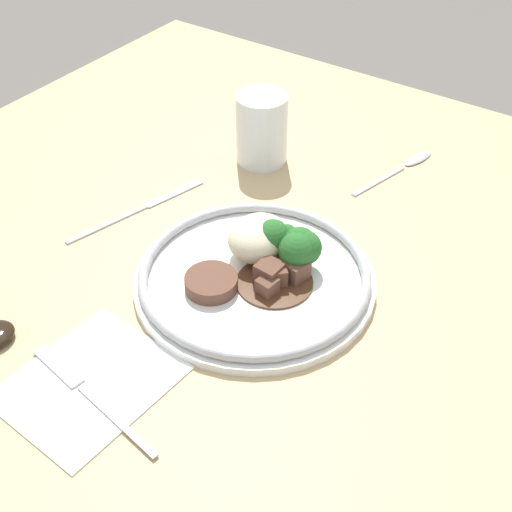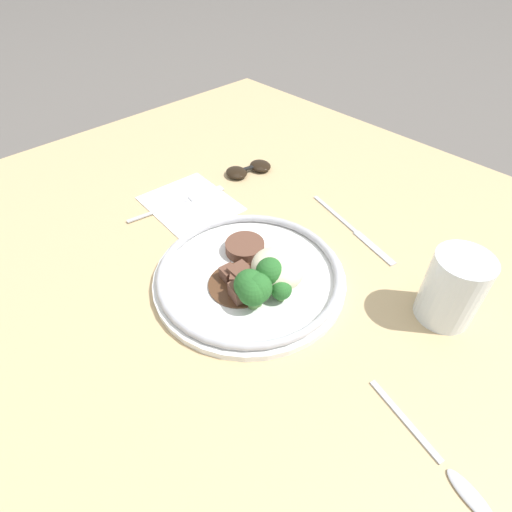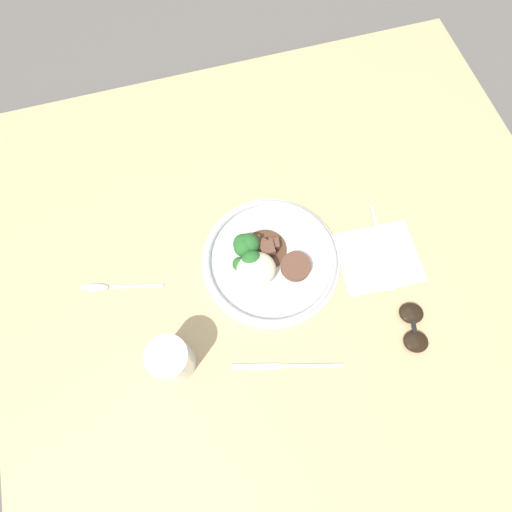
{
  "view_description": "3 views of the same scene",
  "coord_description": "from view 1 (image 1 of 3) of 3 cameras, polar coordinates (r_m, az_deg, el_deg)",
  "views": [
    {
      "loc": [
        -0.47,
        -0.37,
        0.6
      ],
      "look_at": [
        0.03,
        -0.02,
        0.08
      ],
      "focal_mm": 50.0,
      "sensor_mm": 36.0,
      "label": 1
    },
    {
      "loc": [
        0.34,
        -0.3,
        0.46
      ],
      "look_at": [
        0.03,
        0.0,
        0.06
      ],
      "focal_mm": 28.0,
      "sensor_mm": 36.0,
      "label": 2
    },
    {
      "loc": [
        0.14,
        0.24,
        0.81
      ],
      "look_at": [
        0.07,
        -0.03,
        0.05
      ],
      "focal_mm": 28.0,
      "sensor_mm": 36.0,
      "label": 3
    }
  ],
  "objects": [
    {
      "name": "napkin",
      "position": [
        0.75,
        -13.18,
        -9.87
      ],
      "size": [
        0.17,
        0.15,
        0.0
      ],
      "color": "white",
      "rests_on": "dining_table"
    },
    {
      "name": "spoon",
      "position": [
        1.06,
        12.11,
        7.21
      ],
      "size": [
        0.17,
        0.05,
        0.01
      ],
      "rotation": [
        0.0,
        0.0,
        -0.25
      ],
      "color": "#B7B7BC",
      "rests_on": "dining_table"
    },
    {
      "name": "knife",
      "position": [
        0.97,
        -9.07,
        3.81
      ],
      "size": [
        0.21,
        0.06,
        0.0
      ],
      "rotation": [
        0.0,
        0.0,
        -0.26
      ],
      "color": "#B7B7BC",
      "rests_on": "dining_table"
    },
    {
      "name": "juice_glass",
      "position": [
        1.03,
        0.46,
        9.89
      ],
      "size": [
        0.07,
        0.07,
        0.1
      ],
      "color": "orange",
      "rests_on": "dining_table"
    },
    {
      "name": "dining_table",
      "position": [
        0.84,
        -2.71,
        -4.01
      ],
      "size": [
        1.2,
        1.13,
        0.03
      ],
      "color": "tan",
      "rests_on": "ground"
    },
    {
      "name": "plate",
      "position": [
        0.83,
        0.35,
        -1.01
      ],
      "size": [
        0.28,
        0.28,
        0.06
      ],
      "color": "white",
      "rests_on": "dining_table"
    },
    {
      "name": "ground_plane",
      "position": [
        0.85,
        -2.68,
        -4.78
      ],
      "size": [
        8.0,
        8.0,
        0.0
      ],
      "primitive_type": "plane",
      "color": "#5B5651"
    },
    {
      "name": "fork",
      "position": [
        0.75,
        -13.75,
        -10.22
      ],
      "size": [
        0.04,
        0.19,
        0.0
      ],
      "rotation": [
        0.0,
        0.0,
        1.4
      ],
      "color": "#B7B7BC",
      "rests_on": "napkin"
    }
  ]
}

